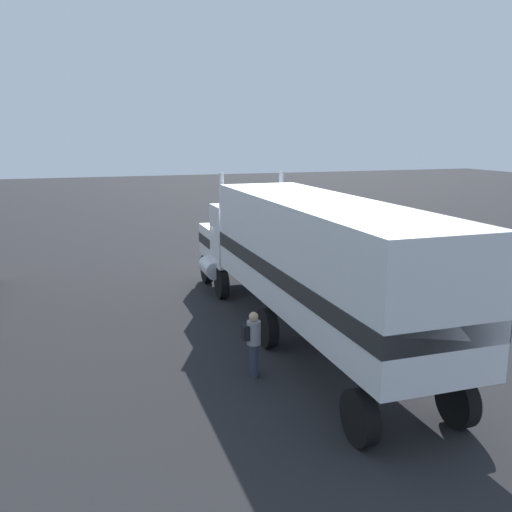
# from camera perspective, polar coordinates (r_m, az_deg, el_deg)

# --- Properties ---
(ground_plane) EXTENTS (120.00, 120.00, 0.00)m
(ground_plane) POSITION_cam_1_polar(r_m,az_deg,el_deg) (22.09, -2.25, -2.80)
(ground_plane) COLOR #232326
(lane_stripe_near) EXTENTS (4.40, 0.38, 0.01)m
(lane_stripe_near) POSITION_cam_1_polar(r_m,az_deg,el_deg) (23.59, 5.69, -1.85)
(lane_stripe_near) COLOR silver
(lane_stripe_near) RESTS_ON ground_plane
(lane_stripe_mid) EXTENTS (4.40, 0.20, 0.01)m
(lane_stripe_mid) POSITION_cam_1_polar(r_m,az_deg,el_deg) (19.82, 19.11, -5.27)
(lane_stripe_mid) COLOR silver
(lane_stripe_mid) RESTS_ON ground_plane
(lane_stripe_far) EXTENTS (4.40, 0.18, 0.01)m
(lane_stripe_far) POSITION_cam_1_polar(r_m,az_deg,el_deg) (24.95, 18.17, -1.63)
(lane_stripe_far) COLOR silver
(lane_stripe_far) RESTS_ON ground_plane
(semi_truck) EXTENTS (14.20, 2.93, 4.50)m
(semi_truck) POSITION_cam_1_polar(r_m,az_deg,el_deg) (15.42, 4.91, 0.15)
(semi_truck) COLOR white
(semi_truck) RESTS_ON ground_plane
(person_bystander) EXTENTS (0.34, 0.45, 1.63)m
(person_bystander) POSITION_cam_1_polar(r_m,az_deg,el_deg) (13.56, -0.33, -8.74)
(person_bystander) COLOR #2D3347
(person_bystander) RESTS_ON ground_plane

